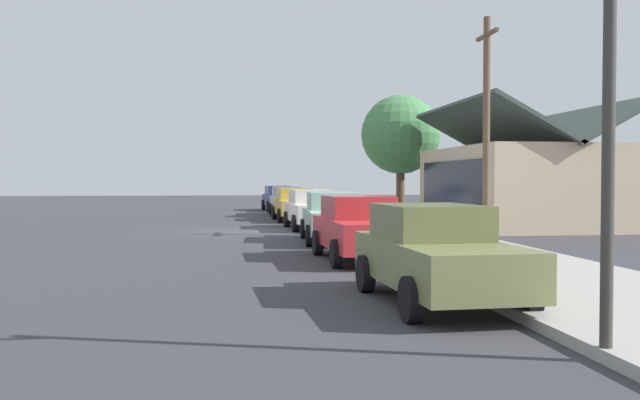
{
  "coord_description": "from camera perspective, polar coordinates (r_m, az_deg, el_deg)",
  "views": [
    {
      "loc": [
        26.84,
        -0.53,
        2.02
      ],
      "look_at": [
        -1.28,
        3.24,
        1.16
      ],
      "focal_mm": 38.86,
      "sensor_mm": 36.0,
      "label": 1
    }
  ],
  "objects": [
    {
      "name": "storefront_building",
      "position": [
        30.71,
        16.41,
        1.29
      ],
      "size": [
        10.07,
        6.71,
        5.18
      ],
      "color": "#CCB293",
      "rests_on": "ground"
    },
    {
      "name": "car_navy",
      "position": [
        44.5,
        -3.4,
        0.18
      ],
      "size": [
        4.83,
        2.12,
        1.59
      ],
      "rotation": [
        0.0,
        0.0,
        0.05
      ],
      "color": "navy",
      "rests_on": "ground"
    },
    {
      "name": "utility_pole_wooden",
      "position": [
        24.28,
        13.54,
        6.2
      ],
      "size": [
        1.8,
        0.24,
        7.5
      ],
      "color": "brown",
      "rests_on": "ground"
    },
    {
      "name": "traffic_light_main",
      "position": [
        7.87,
        15.88,
        12.47
      ],
      "size": [
        0.37,
        2.79,
        5.2
      ],
      "color": "#383833",
      "rests_on": "ground"
    },
    {
      "name": "ground_plane",
      "position": [
        26.92,
        -6.49,
        -2.58
      ],
      "size": [
        120.0,
        120.0,
        0.0
      ],
      "primitive_type": "plane",
      "color": "#38383D"
    },
    {
      "name": "shade_tree",
      "position": [
        36.43,
        6.65,
        5.34
      ],
      "size": [
        4.12,
        4.12,
        6.4
      ],
      "color": "brown",
      "rests_on": "ground"
    },
    {
      "name": "car_mustard",
      "position": [
        33.54,
        -2.08,
        -0.33
      ],
      "size": [
        4.46,
        2.08,
        1.59
      ],
      "rotation": [
        0.0,
        0.0,
        0.03
      ],
      "color": "gold",
      "rests_on": "ground"
    },
    {
      "name": "car_ivory",
      "position": [
        28.0,
        -0.69,
        -0.73
      ],
      "size": [
        4.53,
        2.06,
        1.59
      ],
      "rotation": [
        0.0,
        0.0,
        0.03
      ],
      "color": "silver",
      "rests_on": "ground"
    },
    {
      "name": "fire_hydrant_red",
      "position": [
        29.81,
        1.5,
        -1.19
      ],
      "size": [
        0.22,
        0.22,
        0.71
      ],
      "color": "red",
      "rests_on": "sidewalk_curb"
    },
    {
      "name": "car_cherry",
      "position": [
        17.26,
        3.35,
        -2.27
      ],
      "size": [
        4.44,
        2.07,
        1.59
      ],
      "rotation": [
        0.0,
        0.0,
        0.03
      ],
      "color": "red",
      "rests_on": "ground"
    },
    {
      "name": "sidewalk_curb",
      "position": [
        27.6,
        5.22,
        -2.3
      ],
      "size": [
        60.0,
        4.2,
        0.16
      ],
      "primitive_type": "cube",
      "color": "#A3A099",
      "rests_on": "ground"
    },
    {
      "name": "car_seafoam",
      "position": [
        22.29,
        1.16,
        -1.36
      ],
      "size": [
        4.82,
        2.18,
        1.59
      ],
      "rotation": [
        0.0,
        0.0,
        -0.05
      ],
      "color": "#9ED1BC",
      "rests_on": "ground"
    },
    {
      "name": "car_olive",
      "position": [
        11.44,
        9.51,
        -4.33
      ],
      "size": [
        4.44,
        2.09,
        1.59
      ],
      "rotation": [
        0.0,
        0.0,
        0.04
      ],
      "color": "olive",
      "rests_on": "ground"
    },
    {
      "name": "car_silver",
      "position": [
        39.07,
        -2.73,
        -0.04
      ],
      "size": [
        4.57,
        2.0,
        1.59
      ],
      "rotation": [
        0.0,
        0.0,
        -0.01
      ],
      "color": "silver",
      "rests_on": "ground"
    }
  ]
}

